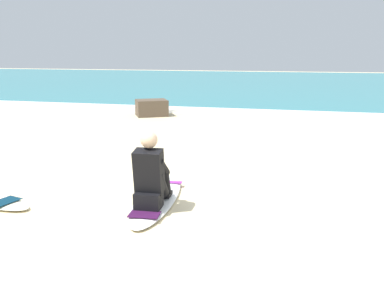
{
  "coord_description": "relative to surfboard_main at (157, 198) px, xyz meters",
  "views": [
    {
      "loc": [
        1.5,
        -4.78,
        1.96
      ],
      "look_at": [
        -0.17,
        1.56,
        0.55
      ],
      "focal_mm": 39.87,
      "sensor_mm": 36.0,
      "label": 1
    }
  ],
  "objects": [
    {
      "name": "ground_plane",
      "position": [
        0.34,
        -0.36,
        -0.04
      ],
      "size": [
        80.0,
        80.0,
        0.0
      ],
      "primitive_type": "plane",
      "color": "beige"
    },
    {
      "name": "breaking_foam",
      "position": [
        0.34,
        8.45,
        0.02
      ],
      "size": [
        80.0,
        0.9,
        0.11
      ],
      "primitive_type": "cube",
      "color": "white",
      "rests_on": "ground"
    },
    {
      "name": "surfer_seated",
      "position": [
        0.05,
        -0.35,
        0.4
      ],
      "size": [
        0.4,
        0.72,
        0.95
      ],
      "color": "black",
      "rests_on": "surfboard_main"
    },
    {
      "name": "sea",
      "position": [
        0.34,
        22.15,
        0.01
      ],
      "size": [
        80.0,
        28.0,
        0.1
      ],
      "primitive_type": "cube",
      "color": "teal",
      "rests_on": "ground"
    },
    {
      "name": "shoreline_rock",
      "position": [
        -2.73,
        7.28,
        0.22
      ],
      "size": [
        1.18,
        1.11,
        0.5
      ],
      "primitive_type": "cube",
      "rotation": [
        0.0,
        0.0,
        0.52
      ],
      "color": "brown",
      "rests_on": "ground"
    },
    {
      "name": "surfboard_main",
      "position": [
        0.0,
        0.0,
        0.0
      ],
      "size": [
        0.77,
        2.21,
        0.08
      ],
      "color": "white",
      "rests_on": "ground"
    }
  ]
}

